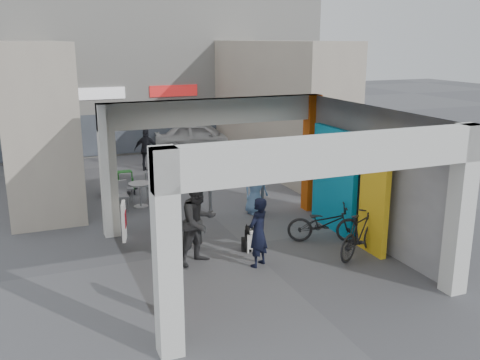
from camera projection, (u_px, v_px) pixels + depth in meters
name	position (u px, v px, depth m)	size (l,w,h in m)	color
ground	(244.00, 245.00, 13.59)	(90.00, 90.00, 0.00)	#545459
arcade_canopy	(280.00, 162.00, 12.46)	(6.40, 6.45, 6.40)	silver
far_building	(130.00, 63.00, 25.10)	(18.00, 4.08, 8.00)	silver
plaza_bldg_left	(36.00, 118.00, 18.02)	(2.00, 9.00, 5.00)	#B1A793
plaza_bldg_right	(277.00, 105.00, 21.30)	(2.00, 9.00, 5.00)	#B1A793
bollard_left	(158.00, 207.00, 15.15)	(0.09, 0.09, 0.90)	gray
bollard_center	(210.00, 201.00, 15.64)	(0.09, 0.09, 0.93)	gray
bollard_right	(262.00, 198.00, 16.14)	(0.09, 0.09, 0.85)	gray
advert_board_near	(166.00, 291.00, 10.00)	(0.18, 0.56, 1.00)	white
advert_board_far	(124.00, 221.00, 13.84)	(0.21, 0.55, 1.00)	white
cafe_set	(135.00, 195.00, 16.83)	(1.51, 1.22, 0.91)	#A3A3A8
produce_stand	(119.00, 186.00, 17.91)	(1.14, 0.62, 0.75)	black
crate_stack	(180.00, 164.00, 21.19)	(0.49, 0.41, 0.56)	#19591B
border_collie	(248.00, 240.00, 13.13)	(0.27, 0.52, 0.72)	black
man_with_dog	(258.00, 232.00, 12.14)	(0.59, 0.39, 1.63)	black
man_back_turned	(199.00, 222.00, 12.27)	(0.98, 0.76, 2.01)	#3B3B3D
man_elderly	(255.00, 188.00, 15.87)	(0.78, 0.51, 1.59)	#6189BC
man_crates	(147.00, 150.00, 21.08)	(0.98, 0.41, 1.67)	black
bicycle_front	(324.00, 223.00, 13.68)	(0.66, 1.89, 0.99)	black
bicycle_rear	(360.00, 234.00, 12.77)	(0.52, 1.83, 1.10)	black
white_van	(200.00, 137.00, 24.64)	(1.66, 4.12, 1.40)	silver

